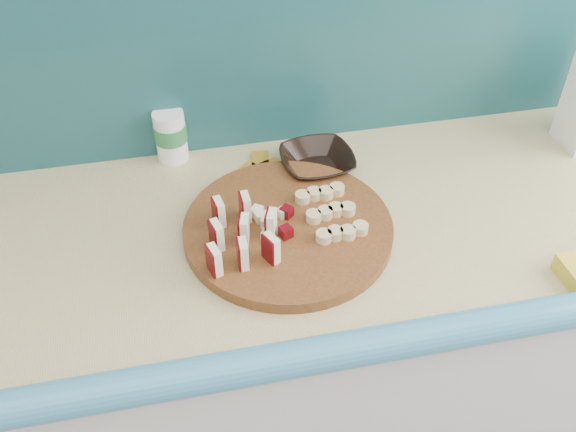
# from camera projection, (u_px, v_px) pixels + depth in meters

# --- Properties ---
(kitchen_counter) EXTENTS (2.20, 0.63, 0.91)m
(kitchen_counter) POSITION_uv_depth(u_px,v_px,m) (312.00, 362.00, 1.52)
(kitchen_counter) COLOR silver
(kitchen_counter) RESTS_ON ground
(backsplash) EXTENTS (2.20, 0.02, 0.50)m
(backsplash) POSITION_uv_depth(u_px,v_px,m) (287.00, 31.00, 1.26)
(backsplash) COLOR teal
(backsplash) RESTS_ON kitchen_counter
(cutting_board) EXTENTS (0.42, 0.42, 0.02)m
(cutting_board) POSITION_uv_depth(u_px,v_px,m) (288.00, 229.00, 1.19)
(cutting_board) COLOR #49270F
(cutting_board) RESTS_ON kitchen_counter
(apple_wedges) EXTENTS (0.13, 0.16, 0.05)m
(apple_wedges) POSITION_uv_depth(u_px,v_px,m) (240.00, 233.00, 1.12)
(apple_wedges) COLOR #FFF3CB
(apple_wedges) RESTS_ON cutting_board
(apple_chunks) EXTENTS (0.06, 0.06, 0.02)m
(apple_chunks) POSITION_uv_depth(u_px,v_px,m) (276.00, 223.00, 1.17)
(apple_chunks) COLOR beige
(apple_chunks) RESTS_ON cutting_board
(banana_slices) EXTENTS (0.11, 0.15, 0.02)m
(banana_slices) POSITION_uv_depth(u_px,v_px,m) (331.00, 212.00, 1.19)
(banana_slices) COLOR #D9BE85
(banana_slices) RESTS_ON cutting_board
(brown_bowl) EXTENTS (0.16, 0.16, 0.04)m
(brown_bowl) POSITION_uv_depth(u_px,v_px,m) (317.00, 162.00, 1.33)
(brown_bowl) COLOR black
(brown_bowl) RESTS_ON kitchen_counter
(canister) EXTENTS (0.07, 0.07, 0.11)m
(canister) POSITION_uv_depth(u_px,v_px,m) (171.00, 135.00, 1.33)
(canister) COLOR white
(canister) RESTS_ON kitchen_counter
(banana_peel) EXTENTS (0.23, 0.20, 0.01)m
(banana_peel) POSITION_uv_depth(u_px,v_px,m) (261.00, 181.00, 1.31)
(banana_peel) COLOR gold
(banana_peel) RESTS_ON kitchen_counter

